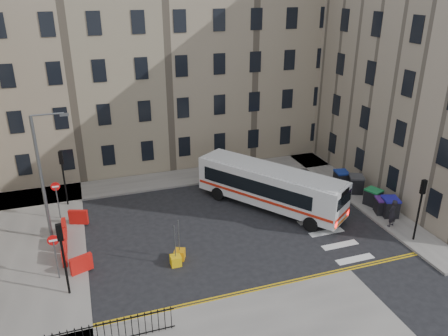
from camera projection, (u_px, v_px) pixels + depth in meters
ground at (254, 222)px, 29.81m from camera, size 120.00×120.00×0.00m
pavement_north at (145, 183)px, 35.52m from camera, size 36.00×3.20×0.15m
pavement_east at (336, 180)px, 35.93m from camera, size 2.40×26.00×0.15m
pavement_west at (34, 250)px, 26.52m from camera, size 6.00×22.00×0.15m
terrace_north at (114, 64)px, 37.92m from camera, size 38.30×10.80×17.20m
corner_east at (447, 55)px, 36.06m from camera, size 17.80×24.30×19.20m
traffic_light_east at (421, 201)px, 26.44m from camera, size 0.28×0.22×4.10m
traffic_light_nw at (63, 170)px, 30.82m from camera, size 0.28×0.22×4.10m
traffic_light_sw at (62, 249)px, 21.66m from camera, size 0.28×0.22×4.10m
streetlamp at (41, 178)px, 26.03m from camera, size 0.50×0.22×8.14m
no_entry_north at (56, 193)px, 29.24m from camera, size 0.60×0.08×3.00m
no_entry_south at (54, 248)px, 23.13m from camera, size 0.60×0.08×3.00m
roadworks_barriers at (70, 240)px, 26.50m from camera, size 1.66×6.26×1.00m
bus at (270, 186)px, 31.10m from camera, size 8.37×10.44×3.00m
wheelie_bin_a at (390, 207)px, 30.12m from camera, size 1.33×1.44×1.31m
wheelie_bin_b at (382, 206)px, 30.47m from camera, size 1.15×1.24×1.12m
wheelie_bin_c at (373, 197)px, 31.60m from camera, size 1.28×1.36×1.21m
wheelie_bin_d at (356, 184)px, 33.53m from camera, size 1.45×1.53×1.34m
wheelie_bin_e at (341, 179)px, 34.50m from camera, size 1.19×1.31×1.27m
pedestrian at (392, 213)px, 28.65m from camera, size 0.81×0.67×1.92m
bollard_yellow at (176, 260)px, 25.12m from camera, size 0.60×0.60×0.60m
bollard_chevron at (180, 254)px, 25.68m from camera, size 0.79×0.79×0.60m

